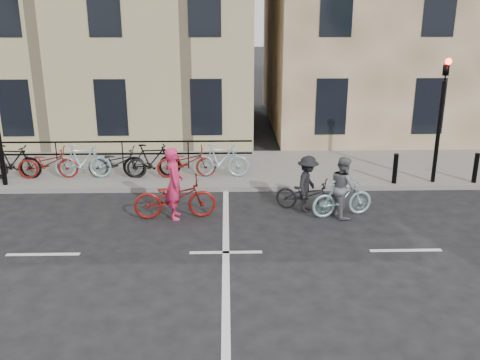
{
  "coord_description": "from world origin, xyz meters",
  "views": [
    {
      "loc": [
        0.04,
        -10.68,
        5.21
      ],
      "look_at": [
        0.36,
        1.77,
        1.1
      ],
      "focal_mm": 40.0,
      "sensor_mm": 36.0,
      "label": 1
    }
  ],
  "objects_px": {
    "traffic_light": "(442,105)",
    "cyclist_pink": "(175,194)",
    "cyclist_dark": "(307,190)",
    "cyclist_grey": "(343,193)"
  },
  "relations": [
    {
      "from": "cyclist_grey",
      "to": "cyclist_pink",
      "type": "bearing_deg",
      "value": 76.41
    },
    {
      "from": "traffic_light",
      "to": "cyclist_dark",
      "type": "bearing_deg",
      "value": -155.12
    },
    {
      "from": "cyclist_grey",
      "to": "traffic_light",
      "type": "bearing_deg",
      "value": -68.4
    },
    {
      "from": "traffic_light",
      "to": "cyclist_grey",
      "type": "relative_size",
      "value": 2.29
    },
    {
      "from": "traffic_light",
      "to": "cyclist_dark",
      "type": "xyz_separation_m",
      "value": [
        -4.06,
        -1.88,
        -1.86
      ]
    },
    {
      "from": "traffic_light",
      "to": "cyclist_pink",
      "type": "height_order",
      "value": "traffic_light"
    },
    {
      "from": "cyclist_pink",
      "to": "cyclist_dark",
      "type": "height_order",
      "value": "cyclist_pink"
    },
    {
      "from": "cyclist_pink",
      "to": "cyclist_dark",
      "type": "xyz_separation_m",
      "value": [
        3.42,
        0.38,
        -0.05
      ]
    },
    {
      "from": "traffic_light",
      "to": "cyclist_pink",
      "type": "bearing_deg",
      "value": -163.17
    },
    {
      "from": "cyclist_dark",
      "to": "traffic_light",
      "type": "bearing_deg",
      "value": -41.88
    }
  ]
}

